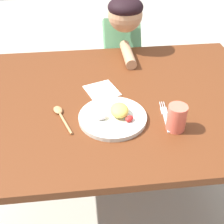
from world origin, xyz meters
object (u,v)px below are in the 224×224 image
spoon (60,114)px  plate (114,116)px  person (122,67)px  drinking_cup (177,118)px  fork (166,117)px

spoon → plate: bearing=-122.4°
person → plate: bearing=79.2°
plate → drinking_cup: (0.23, -0.08, 0.04)m
fork → drinking_cup: bearing=-159.4°
spoon → drinking_cup: size_ratio=1.78×
plate → fork: (0.21, -0.01, -0.01)m
person → spoon: bearing=62.4°
spoon → fork: bearing=-118.0°
drinking_cup → fork: bearing=105.3°
plate → spoon: size_ratio=1.46×
fork → spoon: spoon is taller
fork → person: size_ratio=0.19×
spoon → drinking_cup: bearing=-126.3°
spoon → person: 0.77m
plate → person: bearing=79.2°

